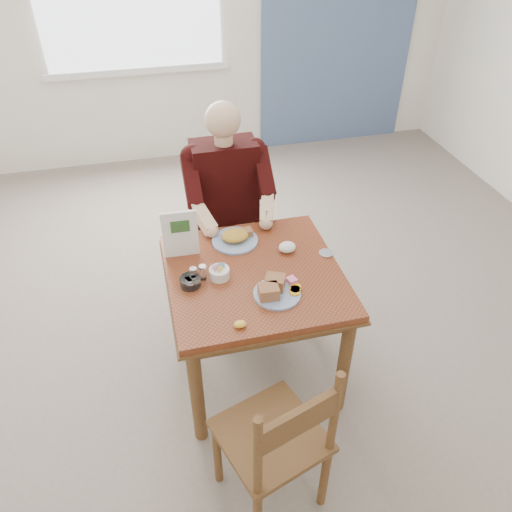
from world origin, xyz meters
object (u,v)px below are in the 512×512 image
object	(u,v)px
chair_far	(227,230)
far_plate	(236,237)
near_plate	(275,289)
chair_near	(277,442)
table	(254,288)
diner	(227,195)

from	to	relation	value
chair_far	far_plate	xyz separation A→B (m)	(-0.04, -0.51, 0.30)
chair_far	near_plate	size ratio (longest dim) A/B	3.39
chair_near	far_plate	size ratio (longest dim) A/B	3.28
table	diner	xyz separation A→B (m)	(0.00, 0.71, 0.17)
near_plate	table	bearing A→B (deg)	107.34
near_plate	diner	bearing A→B (deg)	93.78
chair_near	diner	size ratio (longest dim) A/B	0.69
table	near_plate	xyz separation A→B (m)	(0.06, -0.19, 0.14)
diner	chair_near	bearing A→B (deg)	-93.77
near_plate	far_plate	size ratio (longest dim) A/B	0.97
chair_near	far_plate	world-z (taller)	chair_near
diner	far_plate	size ratio (longest dim) A/B	4.79
table	chair_near	size ratio (longest dim) A/B	0.97
table	near_plate	world-z (taller)	near_plate
chair_far	chair_near	distance (m)	1.61
table	chair_far	world-z (taller)	chair_far
chair_far	near_plate	distance (m)	1.03
chair_near	far_plate	xyz separation A→B (m)	(0.06, 1.11, 0.30)
diner	near_plate	world-z (taller)	diner
chair_far	chair_near	size ratio (longest dim) A/B	1.00
chair_far	chair_near	bearing A→B (deg)	-93.56
far_plate	chair_near	bearing A→B (deg)	-93.29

